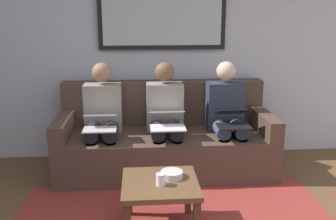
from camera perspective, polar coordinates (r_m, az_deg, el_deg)
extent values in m
cube|color=#B7BCC6|center=(4.35, -0.93, 10.02)|extent=(6.00, 0.12, 2.60)
cube|color=#4C382D|center=(4.05, -0.38, -6.18)|extent=(2.20, 0.90, 0.42)
cube|color=#4C382D|center=(4.25, -0.73, 1.18)|extent=(2.20, 0.20, 0.48)
cube|color=#4C382D|center=(4.15, 13.95, -1.60)|extent=(0.14, 0.90, 0.20)
cube|color=#4C382D|center=(4.01, -15.23, -2.22)|extent=(0.14, 0.90, 0.20)
cube|color=black|center=(4.25, -0.87, 13.29)|extent=(1.39, 0.04, 0.64)
cube|color=#B2B7BC|center=(4.22, -0.85, 13.28)|extent=(1.29, 0.01, 0.54)
cube|color=brown|center=(2.92, -1.19, -10.98)|extent=(0.57, 0.57, 0.04)
cube|color=#4C331E|center=(3.25, 2.99, -12.20)|extent=(0.05, 0.05, 0.36)
cube|color=#4C331E|center=(3.22, -5.87, -12.46)|extent=(0.05, 0.05, 0.36)
cylinder|color=silver|center=(2.83, -1.11, -10.34)|extent=(0.07, 0.07, 0.09)
cylinder|color=beige|center=(2.97, 0.56, -9.57)|extent=(0.17, 0.17, 0.05)
cube|color=#2D3342|center=(4.10, 8.46, 0.66)|extent=(0.38, 0.22, 0.50)
sphere|color=beige|center=(4.03, 8.66, 5.77)|extent=(0.20, 0.20, 0.20)
cylinder|color=#384256|center=(3.97, 10.30, -2.57)|extent=(0.14, 0.42, 0.14)
cylinder|color=#384256|center=(3.93, 7.75, -2.64)|extent=(0.14, 0.42, 0.14)
cylinder|color=#384256|center=(3.87, 10.89, -7.44)|extent=(0.11, 0.11, 0.42)
cylinder|color=#384256|center=(3.83, 8.27, -7.57)|extent=(0.11, 0.11, 0.42)
cube|color=black|center=(3.73, 9.81, -2.43)|extent=(0.31, 0.22, 0.01)
cube|color=black|center=(3.85, 9.33, -0.25)|extent=(0.31, 0.21, 0.10)
cube|color=#A5C6EA|center=(3.84, 9.34, -0.20)|extent=(0.28, 0.18, 0.08)
cube|color=gray|center=(4.01, -0.50, 0.50)|extent=(0.38, 0.22, 0.50)
sphere|color=brown|center=(3.93, -0.51, 5.73)|extent=(0.20, 0.20, 0.20)
cylinder|color=#232328|center=(3.86, 1.06, -2.82)|extent=(0.14, 0.42, 0.14)
cylinder|color=#232328|center=(3.85, -1.61, -2.88)|extent=(0.14, 0.42, 0.14)
cylinder|color=#232328|center=(3.76, 1.34, -7.85)|extent=(0.11, 0.11, 0.42)
cylinder|color=#232328|center=(3.75, -1.42, -7.93)|extent=(0.11, 0.11, 0.42)
cube|color=white|center=(3.63, -0.04, -2.69)|extent=(0.34, 0.23, 0.01)
cube|color=white|center=(3.74, -0.21, -0.29)|extent=(0.34, 0.23, 0.07)
cube|color=#A5C6EA|center=(3.74, -0.21, -0.25)|extent=(0.30, 0.20, 0.06)
cube|color=gray|center=(4.02, -9.65, 0.32)|extent=(0.38, 0.22, 0.50)
sphere|color=#997051|center=(3.94, -9.87, 5.54)|extent=(0.20, 0.20, 0.20)
cylinder|color=#232328|center=(3.86, -8.47, -3.01)|extent=(0.14, 0.42, 0.14)
cylinder|color=#232328|center=(3.87, -11.13, -3.05)|extent=(0.14, 0.42, 0.14)
cylinder|color=#232328|center=(3.75, -8.52, -8.06)|extent=(0.11, 0.11, 0.42)
cylinder|color=#232328|center=(3.77, -11.28, -8.07)|extent=(0.11, 0.11, 0.42)
cube|color=silver|center=(3.64, -10.14, -2.88)|extent=(0.31, 0.20, 0.01)
cube|color=silver|center=(3.73, -10.03, -0.79)|extent=(0.31, 0.20, 0.06)
cube|color=#A5C6EA|center=(3.73, -10.04, -0.75)|extent=(0.28, 0.17, 0.05)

